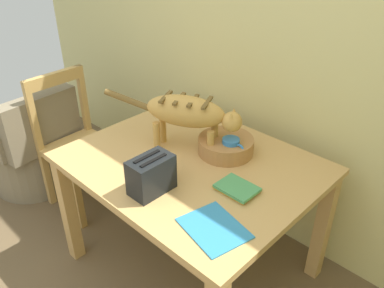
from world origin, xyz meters
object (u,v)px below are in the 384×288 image
(magazine, at_px, (214,228))
(wooden_chair_near, at_px, (77,145))
(cat, at_px, (188,113))
(saucer_bowl, at_px, (230,155))
(coffee_mug, at_px, (231,146))
(toaster, at_px, (151,175))
(wicker_armchair, at_px, (33,152))
(dining_table, at_px, (192,175))
(book_stack, at_px, (237,188))
(wicker_basket, at_px, (226,145))

(magazine, distance_m, wooden_chair_near, 1.43)
(cat, relative_size, saucer_bowl, 3.93)
(coffee_mug, relative_size, wooden_chair_near, 0.14)
(toaster, bearing_deg, wicker_armchair, 177.32)
(magazine, bearing_deg, saucer_bowl, 135.24)
(dining_table, height_order, toaster, toaster)
(book_stack, distance_m, wicker_basket, 0.33)
(coffee_mug, relative_size, wicker_armchair, 0.16)
(saucer_bowl, xyz_separation_m, wicker_armchair, (-1.54, -0.39, -0.47))
(book_stack, bearing_deg, dining_table, 173.75)
(saucer_bowl, height_order, magazine, saucer_bowl)
(saucer_bowl, xyz_separation_m, coffee_mug, (0.00, 0.00, 0.05))
(coffee_mug, xyz_separation_m, wicker_armchair, (-1.54, -0.39, -0.53))
(book_stack, xyz_separation_m, wicker_armchair, (-1.74, -0.20, -0.47))
(book_stack, bearing_deg, wicker_basket, 138.79)
(wooden_chair_near, bearing_deg, cat, 98.10)
(wicker_basket, xyz_separation_m, toaster, (-0.03, -0.48, 0.04))
(wicker_basket, height_order, wooden_chair_near, wooden_chair_near)
(magazine, distance_m, wicker_basket, 0.58)
(wicker_armchair, bearing_deg, wooden_chair_near, -77.72)
(magazine, height_order, wicker_armchair, wicker_armchair)
(book_stack, distance_m, wicker_armchair, 1.81)
(dining_table, xyz_separation_m, magazine, (0.40, -0.29, 0.09))
(book_stack, bearing_deg, cat, 166.31)
(coffee_mug, xyz_separation_m, magazine, (0.29, -0.45, -0.07))
(dining_table, relative_size, wicker_basket, 4.22)
(wooden_chair_near, bearing_deg, saucer_bowl, 101.14)
(dining_table, xyz_separation_m, book_stack, (0.31, -0.03, 0.10))
(book_stack, bearing_deg, coffee_mug, 135.02)
(magazine, distance_m, book_stack, 0.27)
(magazine, relative_size, wooden_chair_near, 0.28)
(coffee_mug, height_order, book_stack, coffee_mug)
(coffee_mug, height_order, wicker_armchair, coffee_mug)
(saucer_bowl, distance_m, book_stack, 0.28)
(wicker_basket, bearing_deg, toaster, -93.48)
(dining_table, distance_m, wicker_basket, 0.23)
(dining_table, xyz_separation_m, wicker_armchair, (-1.42, -0.23, -0.37))
(book_stack, height_order, wicker_armchair, wicker_armchair)
(cat, relative_size, wicker_armchair, 0.87)
(coffee_mug, xyz_separation_m, wooden_chair_near, (-1.11, -0.26, -0.35))
(cat, distance_m, saucer_bowl, 0.30)
(book_stack, distance_m, toaster, 0.39)
(saucer_bowl, relative_size, toaster, 0.87)
(dining_table, xyz_separation_m, wicker_basket, (0.07, 0.18, 0.13))
(coffee_mug, xyz_separation_m, wicker_basket, (-0.05, 0.02, -0.03))
(saucer_bowl, relative_size, magazine, 0.67)
(cat, bearing_deg, magazine, 28.80)
(magazine, distance_m, wicker_armchair, 1.89)
(coffee_mug, bearing_deg, cat, -154.93)
(cat, bearing_deg, coffee_mug, 89.65)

